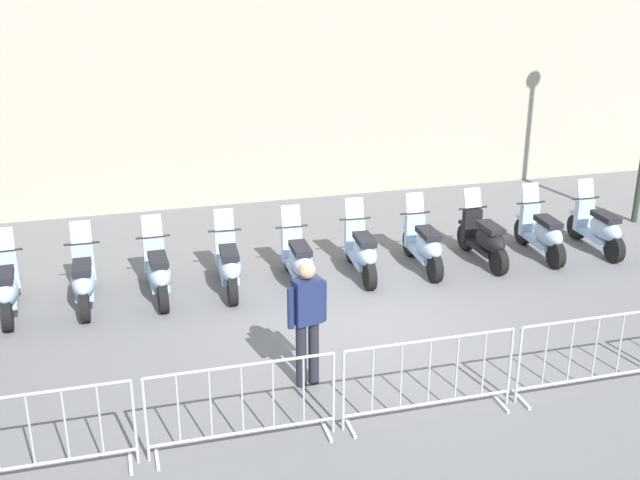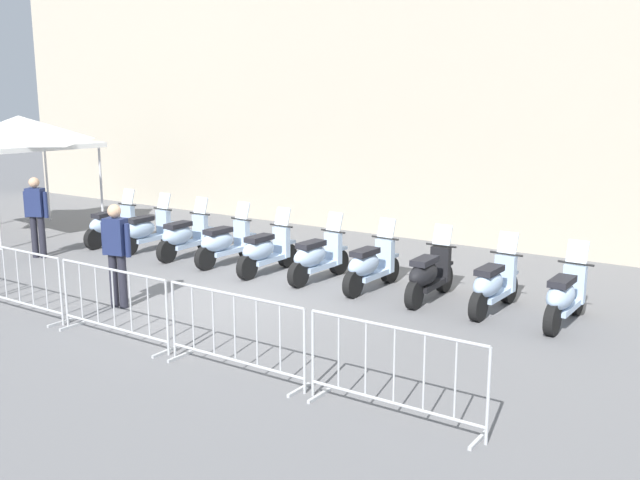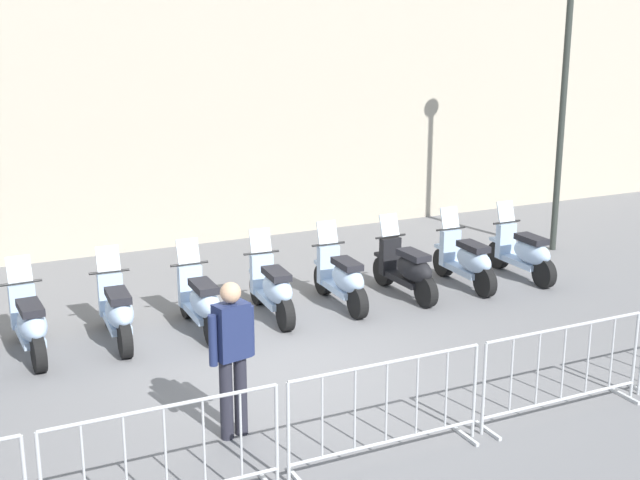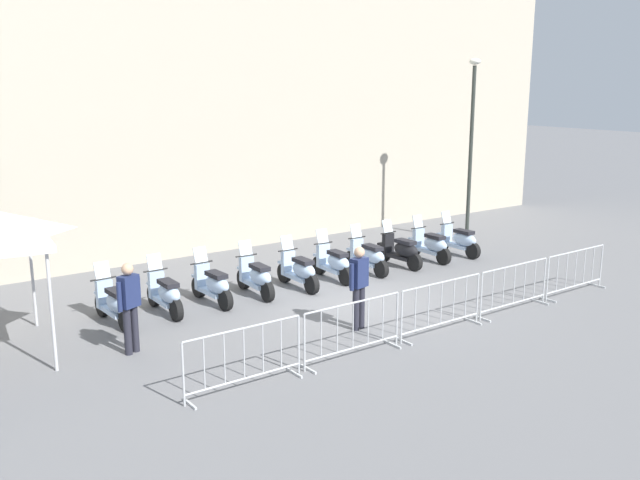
% 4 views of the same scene
% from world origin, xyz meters
% --- Properties ---
extents(ground_plane, '(120.00, 120.00, 0.00)m').
position_xyz_m(ground_plane, '(0.00, 0.00, 0.00)').
color(ground_plane, slate).
extents(motorcycle_2, '(0.63, 1.72, 1.24)m').
position_xyz_m(motorcycle_2, '(-3.06, 1.43, 0.45)').
color(motorcycle_2, black).
rests_on(motorcycle_2, ground).
extents(motorcycle_3, '(0.56, 1.73, 1.24)m').
position_xyz_m(motorcycle_3, '(-1.93, 1.56, 0.45)').
color(motorcycle_3, black).
rests_on(motorcycle_3, ground).
extents(motorcycle_4, '(0.57, 1.73, 1.24)m').
position_xyz_m(motorcycle_4, '(-0.77, 1.59, 0.45)').
color(motorcycle_4, black).
rests_on(motorcycle_4, ground).
extents(motorcycle_5, '(0.56, 1.73, 1.24)m').
position_xyz_m(motorcycle_5, '(0.35, 1.83, 0.45)').
color(motorcycle_5, black).
rests_on(motorcycle_5, ground).
extents(motorcycle_6, '(0.56, 1.73, 1.24)m').
position_xyz_m(motorcycle_6, '(1.49, 1.97, 0.45)').
color(motorcycle_6, black).
rests_on(motorcycle_6, ground).
extents(motorcycle_7, '(0.63, 1.72, 1.24)m').
position_xyz_m(motorcycle_7, '(2.64, 2.10, 0.45)').
color(motorcycle_7, black).
rests_on(motorcycle_7, ground).
extents(motorcycle_8, '(0.56, 1.73, 1.24)m').
position_xyz_m(motorcycle_8, '(3.77, 2.24, 0.45)').
color(motorcycle_8, black).
rests_on(motorcycle_8, ground).
extents(motorcycle_9, '(0.59, 1.72, 1.24)m').
position_xyz_m(motorcycle_9, '(4.92, 2.34, 0.45)').
color(motorcycle_9, black).
rests_on(motorcycle_9, ground).
extents(barrier_segment_1, '(2.17, 0.68, 1.07)m').
position_xyz_m(barrier_segment_1, '(-1.95, -2.80, 0.53)').
color(barrier_segment_1, '#B2B5B7').
rests_on(barrier_segment_1, ground).
extents(barrier_segment_2, '(2.17, 0.68, 1.07)m').
position_xyz_m(barrier_segment_2, '(0.31, -2.53, 0.53)').
color(barrier_segment_2, '#B2B5B7').
rests_on(barrier_segment_2, ground).
extents(barrier_segment_3, '(2.17, 0.68, 1.07)m').
position_xyz_m(barrier_segment_3, '(2.56, -2.25, 0.53)').
color(barrier_segment_3, '#B2B5B7').
rests_on(barrier_segment_3, ground).
extents(street_lamp, '(0.36, 0.36, 5.72)m').
position_xyz_m(street_lamp, '(6.47, 3.78, 3.46)').
color(street_lamp, '#2D332D').
rests_on(street_lamp, ground).
extents(officer_near_row_end, '(0.52, 0.33, 1.73)m').
position_xyz_m(officer_near_row_end, '(-1.04, -1.56, 0.98)').
color(officer_near_row_end, '#23232D').
rests_on(officer_near_row_end, ground).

